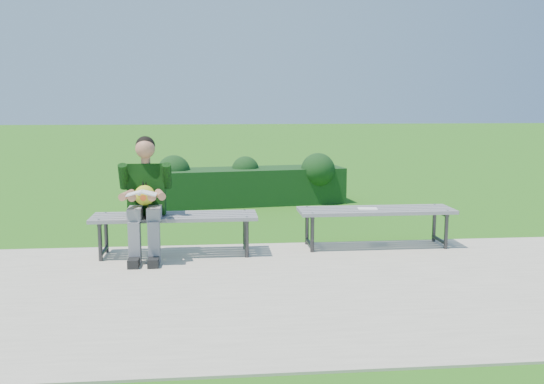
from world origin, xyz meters
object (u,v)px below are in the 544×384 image
Objects in this scene: hedge at (250,183)px; bench_right at (376,213)px; bench_left at (175,220)px; seated_boy at (146,195)px; paper_sheet at (368,209)px.

bench_right is (1.26, -3.25, 0.05)m from hedge.
bench_left is 2.31m from bench_right.
hedge is 3.48m from bench_right.
bench_left and bench_right have the same top height.
hedge is at bearing 69.00° from seated_boy.
bench_right is 0.12m from paper_sheet.
hedge reaches higher than bench_right.
bench_left is 2.21m from paper_sheet.
hedge is 3.56m from bench_left.
hedge is at bearing 109.71° from paper_sheet.
bench_right is 1.37× the size of seated_boy.
seated_boy is (-1.34, -3.50, 0.35)m from hedge.
paper_sheet is (-0.10, 0.00, 0.06)m from bench_right.
paper_sheet is at bearing 5.75° from seated_boy.
seated_boy reaches higher than bench_right.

